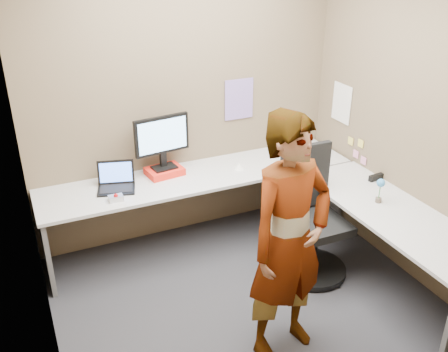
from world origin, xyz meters
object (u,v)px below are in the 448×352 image
desk (271,206)px  office_chair (311,225)px  person (289,241)px  monitor (162,138)px

desk → office_chair: (0.28, -0.24, -0.12)m
desk → person: bearing=-113.1°
office_chair → desk: bearing=140.2°
desk → monitor: bearing=134.6°
monitor → person: bearing=-86.3°
desk → person: size_ratio=1.65×
desk → office_chair: size_ratio=2.63×
monitor → desk: bearing=-52.8°
monitor → office_chair: monitor is taller
office_chair → person: size_ratio=0.63×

